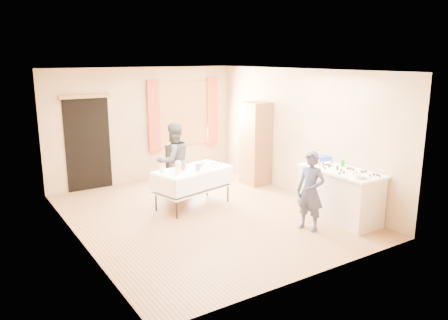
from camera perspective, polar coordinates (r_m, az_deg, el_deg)
floor at (r=8.09m, az=-2.47°, el=-7.18°), size 4.50×5.50×0.02m
ceiling at (r=7.58m, az=-2.67°, el=11.71°), size 4.50×5.50×0.02m
wall_back at (r=10.17m, az=-10.44°, el=4.51°), size 4.50×0.02×2.60m
wall_front at (r=5.58m, az=11.87°, el=-2.80°), size 4.50×0.02×2.60m
wall_left at (r=6.90m, az=-18.99°, el=-0.15°), size 0.02×5.50×2.60m
wall_right at (r=9.06m, az=9.91°, el=3.45°), size 0.02×5.50×2.60m
window_frame at (r=10.53m, az=-5.35°, el=6.06°), size 1.32×0.06×1.52m
window_pane at (r=10.51m, az=-5.31°, el=6.05°), size 1.20×0.02×1.40m
curtain_left at (r=10.15m, az=-9.14°, el=5.68°), size 0.28×0.06×1.65m
curtain_right at (r=10.86m, az=-1.55°, el=6.34°), size 0.28×0.06×1.65m
doorway at (r=9.79m, az=-17.34°, el=1.99°), size 0.95×0.04×2.00m
door_lintel at (r=9.62m, az=-17.72°, el=7.92°), size 1.05×0.06×0.08m
cabinet at (r=9.82m, az=4.16°, el=2.16°), size 0.50×0.60×1.85m
counter at (r=7.98m, az=14.93°, el=-4.41°), size 0.71×1.49×0.91m
party_table at (r=8.40m, az=-4.09°, el=-3.14°), size 1.62×1.08×0.75m
chair at (r=9.43m, az=-5.86°, el=-2.23°), size 0.54×0.54×1.02m
girl at (r=7.34m, az=11.23°, el=-4.02°), size 0.69×0.62×1.34m
woman at (r=8.88m, az=-6.58°, el=-0.08°), size 0.85×0.71×1.55m
soda_can at (r=8.07m, az=15.26°, el=-0.42°), size 0.08×0.08×0.12m
mixing_bowl at (r=7.39m, az=17.23°, el=-2.07°), size 0.37×0.37×0.05m
foam_block at (r=8.23m, az=11.77°, el=-0.10°), size 0.16×0.12×0.08m
blue_basket at (r=8.46m, az=12.65°, el=0.21°), size 0.32×0.23×0.08m
pitcher at (r=7.96m, az=-6.01°, el=-1.03°), size 0.14×0.14×0.22m
cup_red at (r=8.22m, az=-5.46°, el=-0.97°), size 0.15×0.15×0.10m
cup_rainbow at (r=8.16m, az=-3.43°, el=-0.99°), size 0.14×0.14×0.12m
small_bowl at (r=8.61m, az=-3.02°, el=-0.41°), size 0.19×0.19×0.06m
pastry_tray at (r=8.54m, az=-1.13°, el=-0.65°), size 0.29×0.21×0.02m
bottle at (r=8.10m, az=-8.08°, el=-1.02°), size 0.14×0.14×0.17m
cake_balls at (r=7.79m, az=15.68°, el=-1.22°), size 0.53×1.15×0.04m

